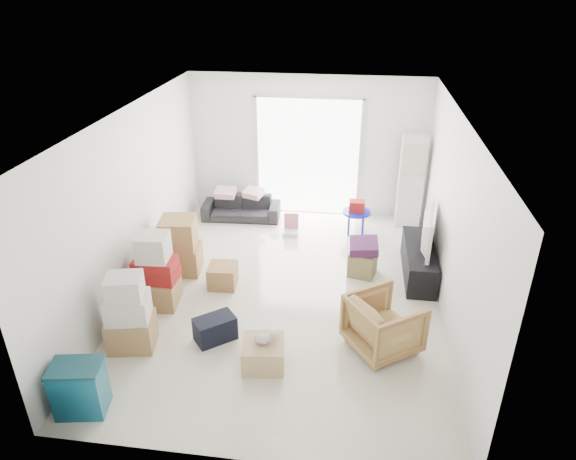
% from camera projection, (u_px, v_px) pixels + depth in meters
% --- Properties ---
extents(room_shell, '(4.98, 6.48, 3.18)m').
position_uv_depth(room_shell, '(286.00, 212.00, 7.14)').
color(room_shell, beige).
rests_on(room_shell, ground).
extents(sliding_door, '(2.10, 0.04, 2.33)m').
position_uv_depth(sliding_door, '(308.00, 152.00, 9.82)').
color(sliding_door, white).
rests_on(sliding_door, room_shell).
extents(ac_tower, '(0.45, 0.30, 1.75)m').
position_uv_depth(ac_tower, '(411.00, 182.00, 9.46)').
color(ac_tower, silver).
rests_on(ac_tower, room_shell).
extents(tv_console, '(0.44, 1.48, 0.49)m').
position_uv_depth(tv_console, '(419.00, 261.00, 8.11)').
color(tv_console, black).
rests_on(tv_console, room_shell).
extents(television, '(0.75, 1.14, 0.14)m').
position_uv_depth(television, '(421.00, 243.00, 7.97)').
color(television, black).
rests_on(television, tv_console).
extents(sofa, '(1.52, 0.52, 0.58)m').
position_uv_depth(sofa, '(241.00, 204.00, 9.98)').
color(sofa, '#242428').
rests_on(sofa, room_shell).
extents(pillow_left, '(0.42, 0.33, 0.13)m').
position_uv_depth(pillow_left, '(225.00, 187.00, 9.84)').
color(pillow_left, '#D69CB0').
rests_on(pillow_left, sofa).
extents(pillow_right, '(0.46, 0.41, 0.13)m').
position_uv_depth(pillow_right, '(253.00, 187.00, 9.83)').
color(pillow_right, '#D69CB0').
rests_on(pillow_right, sofa).
extents(armchair, '(1.06, 1.07, 0.81)m').
position_uv_depth(armchair, '(384.00, 322.00, 6.44)').
color(armchair, tan).
rests_on(armchair, room_shell).
extents(storage_bins, '(0.60, 0.47, 0.62)m').
position_uv_depth(storage_bins, '(80.00, 388.00, 5.54)').
color(storage_bins, '#105169').
rests_on(storage_bins, room_shell).
extents(box_stack_a, '(0.64, 0.57, 1.04)m').
position_uv_depth(box_stack_a, '(129.00, 316.00, 6.46)').
color(box_stack_a, '#9F7B47').
rests_on(box_stack_a, room_shell).
extents(box_stack_b, '(0.61, 0.60, 1.12)m').
position_uv_depth(box_stack_b, '(157.00, 274.00, 7.30)').
color(box_stack_b, '#9F7B47').
rests_on(box_stack_b, room_shell).
extents(box_stack_c, '(0.66, 0.60, 0.93)m').
position_uv_depth(box_stack_c, '(180.00, 246.00, 8.12)').
color(box_stack_c, '#9F7B47').
rests_on(box_stack_c, room_shell).
extents(loose_box, '(0.44, 0.44, 0.35)m').
position_uv_depth(loose_box, '(223.00, 276.00, 7.86)').
color(loose_box, '#9F7B47').
rests_on(loose_box, room_shell).
extents(duffel_bag, '(0.60, 0.57, 0.33)m').
position_uv_depth(duffel_bag, '(215.00, 329.00, 6.70)').
color(duffel_bag, black).
rests_on(duffel_bag, room_shell).
extents(ottoman, '(0.48, 0.48, 0.40)m').
position_uv_depth(ottoman, '(363.00, 263.00, 8.15)').
color(ottoman, olive).
rests_on(ottoman, room_shell).
extents(blanket, '(0.45, 0.45, 0.14)m').
position_uv_depth(blanket, '(364.00, 248.00, 8.03)').
color(blanket, '#4E1F4E').
rests_on(blanket, ottoman).
extents(kids_table, '(0.52, 0.52, 0.64)m').
position_uv_depth(kids_table, '(357.00, 210.00, 9.32)').
color(kids_table, '#1119A9').
rests_on(kids_table, room_shell).
extents(toy_walker, '(0.30, 0.27, 0.38)m').
position_uv_depth(toy_walker, '(291.00, 228.00, 9.46)').
color(toy_walker, silver).
rests_on(toy_walker, room_shell).
extents(wood_crate, '(0.56, 0.56, 0.33)m').
position_uv_depth(wood_crate, '(263.00, 354.00, 6.26)').
color(wood_crate, tan).
rests_on(wood_crate, room_shell).
extents(plush_bunny, '(0.30, 0.17, 0.15)m').
position_uv_depth(plush_bunny, '(266.00, 338.00, 6.16)').
color(plush_bunny, '#B2ADA8').
rests_on(plush_bunny, wood_crate).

